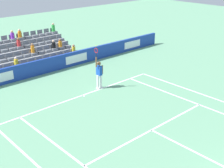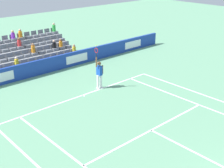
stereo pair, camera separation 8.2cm
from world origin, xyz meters
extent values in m
cube|color=white|center=(0.00, -11.89, 0.00)|extent=(10.97, 0.10, 0.01)
cube|color=white|center=(0.00, -6.40, 0.00)|extent=(8.23, 0.10, 0.01)
cube|color=white|center=(0.00, -3.20, 0.00)|extent=(0.10, 6.40, 0.01)
cube|color=white|center=(-4.12, -5.95, 0.00)|extent=(0.10, 11.89, 0.01)
cube|color=white|center=(-5.49, -5.95, 0.00)|extent=(0.10, 11.89, 0.01)
cube|color=white|center=(0.00, -11.79, 0.00)|extent=(0.10, 0.20, 0.01)
cube|color=#193899|center=(0.00, -16.78, 0.54)|extent=(24.71, 0.20, 1.09)
cube|color=white|center=(-9.27, -16.67, 0.54)|extent=(1.98, 0.01, 0.61)
cube|color=white|center=(-3.09, -16.67, 0.54)|extent=(1.98, 0.01, 0.61)
cylinder|color=white|center=(-1.59, -12.05, 0.45)|extent=(0.16, 0.16, 0.90)
cylinder|color=white|center=(-1.35, -12.05, 0.45)|extent=(0.16, 0.16, 0.90)
cube|color=white|center=(-1.59, -12.05, 0.04)|extent=(0.12, 0.26, 0.08)
cube|color=white|center=(-1.35, -12.05, 0.04)|extent=(0.12, 0.26, 0.08)
cube|color=#1947B2|center=(-1.47, -12.05, 1.20)|extent=(0.23, 0.36, 0.60)
sphere|color=brown|center=(-1.47, -12.05, 1.66)|extent=(0.24, 0.24, 0.24)
cylinder|color=brown|center=(-1.25, -12.04, 1.81)|extent=(0.09, 0.09, 0.62)
cylinder|color=brown|center=(-1.69, -12.00, 1.22)|extent=(0.09, 0.09, 0.56)
cylinder|color=black|center=(-1.25, -12.04, 2.26)|extent=(0.04, 0.04, 0.28)
torus|color=red|center=(-1.25, -12.04, 2.54)|extent=(0.04, 0.31, 0.31)
sphere|color=#D1E533|center=(-1.25, -12.04, 2.82)|extent=(0.07, 0.07, 0.07)
cube|color=gray|center=(0.00, -17.86, 0.21)|extent=(8.06, 0.95, 0.42)
cube|color=slate|center=(-3.72, -17.86, 0.52)|extent=(0.48, 0.44, 0.20)
cube|color=slate|center=(-3.72, -18.06, 0.77)|extent=(0.48, 0.04, 0.30)
cube|color=slate|center=(-3.10, -17.86, 0.52)|extent=(0.48, 0.44, 0.20)
cube|color=slate|center=(-3.10, -18.06, 0.77)|extent=(0.48, 0.04, 0.30)
cube|color=slate|center=(-2.48, -17.86, 0.52)|extent=(0.48, 0.44, 0.20)
cube|color=slate|center=(-2.48, -18.06, 0.77)|extent=(0.48, 0.04, 0.30)
cube|color=slate|center=(-1.86, -17.86, 0.52)|extent=(0.48, 0.44, 0.20)
cube|color=slate|center=(-1.86, -18.06, 0.77)|extent=(0.48, 0.04, 0.30)
cube|color=slate|center=(-1.24, -17.86, 0.52)|extent=(0.48, 0.44, 0.20)
cube|color=slate|center=(-1.24, -18.06, 0.77)|extent=(0.48, 0.04, 0.30)
cube|color=slate|center=(-0.62, -17.86, 0.52)|extent=(0.48, 0.44, 0.20)
cube|color=slate|center=(-0.62, -18.06, 0.77)|extent=(0.48, 0.04, 0.30)
cube|color=slate|center=(0.00, -17.86, 0.52)|extent=(0.48, 0.44, 0.20)
cube|color=slate|center=(0.00, -18.06, 0.77)|extent=(0.48, 0.04, 0.30)
cube|color=slate|center=(0.62, -17.86, 0.52)|extent=(0.48, 0.44, 0.20)
cube|color=slate|center=(0.62, -18.06, 0.77)|extent=(0.48, 0.04, 0.30)
cube|color=slate|center=(1.24, -17.86, 0.52)|extent=(0.48, 0.44, 0.20)
cube|color=slate|center=(1.24, -18.06, 0.77)|extent=(0.48, 0.04, 0.30)
cube|color=slate|center=(1.86, -17.86, 0.52)|extent=(0.48, 0.44, 0.20)
cube|color=slate|center=(1.86, -18.06, 0.77)|extent=(0.48, 0.04, 0.30)
cube|color=slate|center=(2.48, -17.86, 0.52)|extent=(0.48, 0.44, 0.20)
cube|color=gray|center=(0.00, -18.81, 0.42)|extent=(8.06, 0.95, 0.84)
cube|color=slate|center=(-3.72, -18.81, 0.94)|extent=(0.48, 0.44, 0.20)
cube|color=slate|center=(-3.72, -19.01, 1.19)|extent=(0.48, 0.04, 0.30)
cube|color=slate|center=(-3.10, -18.81, 0.94)|extent=(0.48, 0.44, 0.20)
cube|color=slate|center=(-3.10, -19.01, 1.19)|extent=(0.48, 0.04, 0.30)
cube|color=slate|center=(-2.48, -18.81, 0.94)|extent=(0.48, 0.44, 0.20)
cube|color=slate|center=(-2.48, -19.01, 1.19)|extent=(0.48, 0.04, 0.30)
cube|color=slate|center=(-1.86, -18.81, 0.94)|extent=(0.48, 0.44, 0.20)
cube|color=slate|center=(-1.86, -19.01, 1.19)|extent=(0.48, 0.04, 0.30)
cube|color=slate|center=(-1.24, -18.81, 0.94)|extent=(0.48, 0.44, 0.20)
cube|color=slate|center=(-1.24, -19.01, 1.19)|extent=(0.48, 0.04, 0.30)
cube|color=slate|center=(-0.62, -18.81, 0.94)|extent=(0.48, 0.44, 0.20)
cube|color=slate|center=(-0.62, -19.01, 1.19)|extent=(0.48, 0.04, 0.30)
cube|color=slate|center=(0.00, -18.81, 0.94)|extent=(0.48, 0.44, 0.20)
cube|color=slate|center=(0.00, -19.01, 1.19)|extent=(0.48, 0.04, 0.30)
cube|color=slate|center=(0.62, -18.81, 0.94)|extent=(0.48, 0.44, 0.20)
cube|color=slate|center=(0.62, -19.01, 1.19)|extent=(0.48, 0.04, 0.30)
cube|color=slate|center=(1.24, -18.81, 0.94)|extent=(0.48, 0.44, 0.20)
cube|color=slate|center=(1.24, -19.01, 1.19)|extent=(0.48, 0.04, 0.30)
cube|color=slate|center=(1.86, -18.81, 0.94)|extent=(0.48, 0.44, 0.20)
cube|color=slate|center=(1.86, -19.01, 1.19)|extent=(0.48, 0.04, 0.30)
cube|color=gray|center=(0.00, -19.76, 0.63)|extent=(8.06, 0.95, 1.26)
cube|color=slate|center=(-3.72, -19.76, 1.36)|extent=(0.48, 0.44, 0.20)
cube|color=slate|center=(-3.72, -19.96, 1.61)|extent=(0.48, 0.04, 0.30)
cube|color=slate|center=(-3.10, -19.76, 1.36)|extent=(0.48, 0.44, 0.20)
cube|color=slate|center=(-3.10, -19.96, 1.61)|extent=(0.48, 0.04, 0.30)
cube|color=slate|center=(-2.48, -19.76, 1.36)|extent=(0.48, 0.44, 0.20)
cube|color=slate|center=(-2.48, -19.96, 1.61)|extent=(0.48, 0.04, 0.30)
cube|color=slate|center=(-1.86, -19.76, 1.36)|extent=(0.48, 0.44, 0.20)
cube|color=slate|center=(-1.86, -19.96, 1.61)|extent=(0.48, 0.04, 0.30)
cube|color=slate|center=(-1.24, -19.76, 1.36)|extent=(0.48, 0.44, 0.20)
cube|color=slate|center=(-1.24, -19.96, 1.61)|extent=(0.48, 0.04, 0.30)
cube|color=slate|center=(-0.62, -19.76, 1.36)|extent=(0.48, 0.44, 0.20)
cube|color=slate|center=(-0.62, -19.96, 1.61)|extent=(0.48, 0.04, 0.30)
cube|color=slate|center=(0.00, -19.76, 1.36)|extent=(0.48, 0.44, 0.20)
cube|color=slate|center=(0.00, -19.96, 1.61)|extent=(0.48, 0.04, 0.30)
cube|color=slate|center=(0.62, -19.76, 1.36)|extent=(0.48, 0.44, 0.20)
cube|color=slate|center=(0.62, -19.96, 1.61)|extent=(0.48, 0.04, 0.30)
cube|color=slate|center=(1.24, -19.76, 1.36)|extent=(0.48, 0.44, 0.20)
cube|color=slate|center=(1.24, -19.96, 1.61)|extent=(0.48, 0.04, 0.30)
cube|color=gray|center=(0.00, -20.71, 0.84)|extent=(8.06, 0.95, 1.68)
cube|color=slate|center=(-3.72, -20.71, 1.78)|extent=(0.48, 0.44, 0.20)
cube|color=slate|center=(-3.72, -20.91, 2.03)|extent=(0.48, 0.04, 0.30)
cube|color=slate|center=(-3.10, -20.71, 1.78)|extent=(0.48, 0.44, 0.20)
cube|color=slate|center=(-3.10, -20.91, 2.03)|extent=(0.48, 0.04, 0.30)
cube|color=slate|center=(-2.48, -20.71, 1.78)|extent=(0.48, 0.44, 0.20)
cube|color=slate|center=(-2.48, -20.91, 2.03)|extent=(0.48, 0.04, 0.30)
cube|color=slate|center=(-1.86, -20.71, 1.78)|extent=(0.48, 0.44, 0.20)
cube|color=slate|center=(-1.86, -20.91, 2.03)|extent=(0.48, 0.04, 0.30)
cube|color=slate|center=(-1.24, -20.71, 1.78)|extent=(0.48, 0.44, 0.20)
cube|color=slate|center=(-1.24, -20.91, 2.03)|extent=(0.48, 0.04, 0.30)
cube|color=slate|center=(-0.62, -20.71, 1.78)|extent=(0.48, 0.44, 0.20)
cube|color=slate|center=(-0.62, -20.91, 2.03)|extent=(0.48, 0.04, 0.30)
cube|color=slate|center=(0.00, -20.71, 1.78)|extent=(0.48, 0.44, 0.20)
cube|color=slate|center=(0.00, -20.91, 2.03)|extent=(0.48, 0.04, 0.30)
cube|color=slate|center=(0.62, -20.71, 1.78)|extent=(0.48, 0.44, 0.20)
cube|color=slate|center=(0.62, -20.91, 2.03)|extent=(0.48, 0.04, 0.30)
cylinder|color=yellow|center=(-3.72, -17.91, 0.86)|extent=(0.28, 0.28, 0.47)
sphere|color=#9E7251|center=(-3.72, -17.91, 1.19)|extent=(0.20, 0.20, 0.20)
cylinder|color=orange|center=(-0.62, -18.86, 1.30)|extent=(0.28, 0.28, 0.52)
sphere|color=#9E7251|center=(-0.62, -18.86, 1.66)|extent=(0.20, 0.20, 0.20)
cylinder|color=red|center=(0.00, -19.81, 1.68)|extent=(0.28, 0.28, 0.45)
sphere|color=brown|center=(0.00, -19.81, 2.01)|extent=(0.20, 0.20, 0.20)
cylinder|color=orange|center=(-3.10, -18.86, 1.26)|extent=(0.28, 0.28, 0.44)
sphere|color=brown|center=(-3.10, -18.86, 1.58)|extent=(0.20, 0.20, 0.20)
cylinder|color=black|center=(-2.48, -18.86, 1.27)|extent=(0.28, 0.28, 0.45)
sphere|color=#D3A884|center=(-2.48, -18.86, 1.59)|extent=(0.20, 0.20, 0.20)
cylinder|color=green|center=(-3.72, -20.76, 2.14)|extent=(0.28, 0.28, 0.52)
sphere|color=#D3A884|center=(-3.72, -20.76, 2.50)|extent=(0.20, 0.20, 0.20)
cylinder|color=purple|center=(0.00, -20.76, 2.10)|extent=(0.28, 0.28, 0.45)
sphere|color=#D3A884|center=(0.00, -20.76, 2.43)|extent=(0.20, 0.20, 0.20)
cylinder|color=orange|center=(-0.62, -20.76, 2.11)|extent=(0.28, 0.28, 0.46)
sphere|color=#D3A884|center=(-0.62, -20.76, 2.44)|extent=(0.20, 0.20, 0.20)
cylinder|color=yellow|center=(1.24, -17.91, 0.87)|extent=(0.28, 0.28, 0.49)
sphere|color=beige|center=(1.24, -17.91, 1.21)|extent=(0.20, 0.20, 0.20)
camera|label=1|loc=(10.09, 1.81, 7.75)|focal=49.18mm
camera|label=2|loc=(10.03, 1.87, 7.75)|focal=49.18mm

